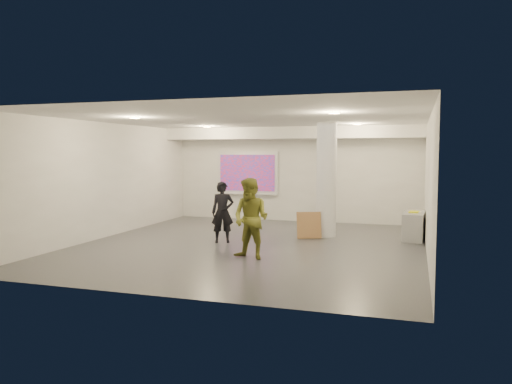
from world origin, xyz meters
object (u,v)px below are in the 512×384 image
(man, at_px, (251,219))
(projection_screen, at_px, (247,173))
(column, at_px, (327,180))
(credenza, at_px, (414,226))
(woman, at_px, (223,212))

(man, bearing_deg, projection_screen, 124.02)
(column, relative_size, credenza, 2.51)
(credenza, distance_m, woman, 4.90)
(column, xyz_separation_m, credenza, (2.22, 0.23, -1.15))
(projection_screen, height_order, woman, projection_screen)
(projection_screen, height_order, man, projection_screen)
(column, height_order, man, column)
(credenza, xyz_separation_m, man, (-3.23, -3.50, 0.50))
(column, bearing_deg, projection_screen, 139.44)
(woman, xyz_separation_m, man, (1.27, -1.61, 0.09))
(credenza, height_order, woman, woman)
(woman, height_order, man, man)
(column, distance_m, woman, 2.92)
(column, xyz_separation_m, projection_screen, (-3.10, 2.65, 0.03))
(projection_screen, xyz_separation_m, woman, (0.82, -4.32, -0.78))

